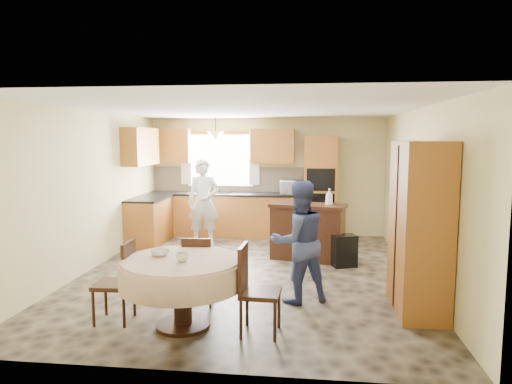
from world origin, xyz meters
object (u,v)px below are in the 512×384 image
Objects in this scene: person_dining at (299,242)px; chair_back at (198,268)px; chair_left at (120,278)px; dining_table at (182,274)px; chair_right at (253,285)px; person_sink at (204,203)px; oven_tower at (320,188)px; sideboard at (308,234)px; cupboard at (419,228)px.

chair_back is at bearing -11.86° from person_dining.
dining_table is at bearing 82.69° from chair_left.
person_sink is at bearing 23.12° from chair_right.
oven_tower is 1.68× the size of sideboard.
dining_table is 0.74m from chair_left.
dining_table is 1.55× the size of chair_back.
chair_right reaches higher than dining_table.
chair_right reaches higher than sideboard.
sideboard is at bearing -97.96° from oven_tower.
sideboard reaches higher than chair_back.
chair_left is 1.53m from chair_right.
sideboard is 0.62× the size of cupboard.
chair_back is (0.01, 0.66, -0.12)m from dining_table.
person_dining is (0.45, 1.02, 0.25)m from chair_right.
person_dining is (-0.35, -3.79, -0.29)m from oven_tower.
chair_left reaches higher than chair_back.
chair_back is at bearing 89.15° from dining_table.
oven_tower is 1.86m from sideboard.
person_dining is (1.24, 0.95, 0.17)m from dining_table.
cupboard is 1.22× the size of person_sink.
sideboard is 0.82× the size of person_dining.
chair_left is at bearing -116.42° from oven_tower.
cupboard is 2.71m from chair_back.
chair_back is 3.28m from person_sink.
sideboard is at bearing 142.12° from chair_left.
chair_left is 1.06× the size of chair_back.
oven_tower is 4.42m from chair_back.
chair_right is at bearing -5.09° from dining_table.
person_sink is at bearing 171.17° from sideboard.
cupboard is at bearing 177.94° from chair_back.
sideboard is 2.65m from cupboard.
chair_back is (-2.65, -0.12, -0.54)m from cupboard.
oven_tower is 2.44m from person_sink.
chair_left reaches higher than dining_table.
chair_right is (-1.87, -0.84, -0.49)m from cupboard.
dining_table is at bearing 87.72° from chair_right.
oven_tower is at bearing 96.04° from sideboard.
chair_back is 0.91× the size of chair_right.
dining_table is 3.91m from person_sink.
cupboard is 2.13× the size of chair_right.
oven_tower is 4.11m from cupboard.
sideboard is 1.45× the size of chair_back.
oven_tower is 2.43× the size of chair_back.
cupboard is at bearing -62.93° from chair_right.
person_dining is (-0.11, -2.05, 0.32)m from sideboard.
chair_back is at bearing 126.04° from chair_left.
chair_right is (-0.80, -4.81, -0.53)m from oven_tower.
chair_back is at bearing -88.24° from person_sink.
chair_back reaches higher than dining_table.
chair_left is at bearing -111.31° from sideboard.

